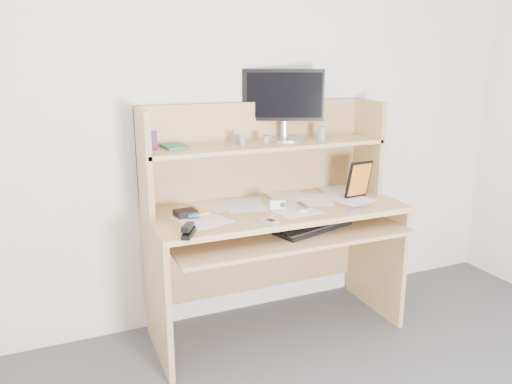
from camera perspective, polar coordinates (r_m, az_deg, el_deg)
name	(u,v)px	position (r m, az deg, el deg)	size (l,w,h in m)	color
back_wall	(254,110)	(2.94, -0.19, 9.33)	(3.60, 0.04, 2.50)	silver
desk	(271,212)	(2.84, 1.69, -2.36)	(1.40, 0.70, 1.30)	tan
paper_clutter	(277,206)	(2.75, 2.40, -1.65)	(1.32, 0.54, 0.01)	silver
keyboard	(313,227)	(2.71, 6.58, -3.95)	(0.49, 0.29, 0.03)	black
tv_remote	(303,207)	(2.71, 5.38, -1.72)	(0.04, 0.16, 0.02)	#AEAEA9
flip_phone	(270,221)	(2.46, 1.60, -3.33)	(0.05, 0.09, 0.02)	silver
stapler	(189,230)	(2.32, -7.71, -4.28)	(0.04, 0.15, 0.05)	black
wallet	(186,213)	(2.60, -8.05, -2.36)	(0.11, 0.09, 0.03)	black
sticky_note_pad	(199,212)	(2.65, -6.54, -2.34)	(0.09, 0.09, 0.01)	#FFF643
digital_camera	(277,204)	(2.69, 2.42, -1.40)	(0.08, 0.03, 0.05)	#BABBBD
game_case	(359,179)	(2.95, 11.66, 1.42)	(0.15, 0.02, 0.22)	black
blue_pen	(356,208)	(2.75, 11.39, -1.82)	(0.01, 0.01, 0.13)	#1A31C5
card_box	(150,141)	(2.64, -11.98, 5.76)	(0.07, 0.02, 0.10)	maroon
shelf_book	(175,147)	(2.68, -9.26, 5.13)	(0.12, 0.16, 0.02)	#2D713A
chip_stack_a	(238,140)	(2.77, -2.05, 5.99)	(0.04, 0.04, 0.05)	black
chip_stack_b	(242,141)	(2.70, -1.59, 5.82)	(0.04, 0.04, 0.06)	white
chip_stack_c	(266,140)	(2.77, 1.16, 5.98)	(0.04, 0.04, 0.05)	black
chip_stack_d	(322,134)	(2.93, 7.51, 6.63)	(0.05, 0.05, 0.08)	white
monitor	(284,103)	(2.91, 3.17, 10.15)	(0.44, 0.26, 0.40)	#B4B5BA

